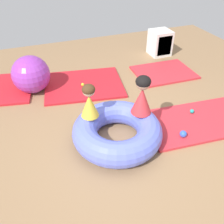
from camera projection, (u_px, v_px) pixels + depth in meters
The scene contains 12 objects.
ground_plane at pixel (124, 137), 3.49m from camera, with size 8.00×8.00×0.00m, color #93704C.
gym_mat_center_rear at pixel (199, 121), 3.76m from camera, with size 1.71×0.90×0.04m, color red.
gym_mat_near_left at pixel (84, 85), 4.64m from camera, with size 1.43×1.14×0.04m, color red.
gym_mat_far_left at pixel (164, 72), 5.03m from camera, with size 1.16×0.89×0.04m, color red.
inflatable_cushion at pixel (117, 131), 3.34m from camera, with size 1.22×1.22×0.34m, color #6070E5.
child_in_red at pixel (142, 95), 3.24m from camera, with size 0.36×0.36×0.56m.
child_in_yellow at pixel (89, 101), 3.20m from camera, with size 0.31×0.31×0.48m.
play_ball_blue at pixel (183, 134), 3.41m from camera, with size 0.10×0.10×0.10m, color blue.
play_ball_teal at pixel (192, 111), 3.87m from camera, with size 0.07×0.07×0.07m, color teal.
play_ball_yellow at pixel (83, 85), 4.54m from camera, with size 0.06×0.06×0.06m, color yellow.
exercise_ball_large at pixel (31, 74), 4.30m from camera, with size 0.66×0.66×0.66m, color purple.
storage_cube at pixel (160, 43), 5.64m from camera, with size 0.44×0.44×0.56m.
Camera 1 is at (-1.08, -2.36, 2.37)m, focal length 39.44 mm.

